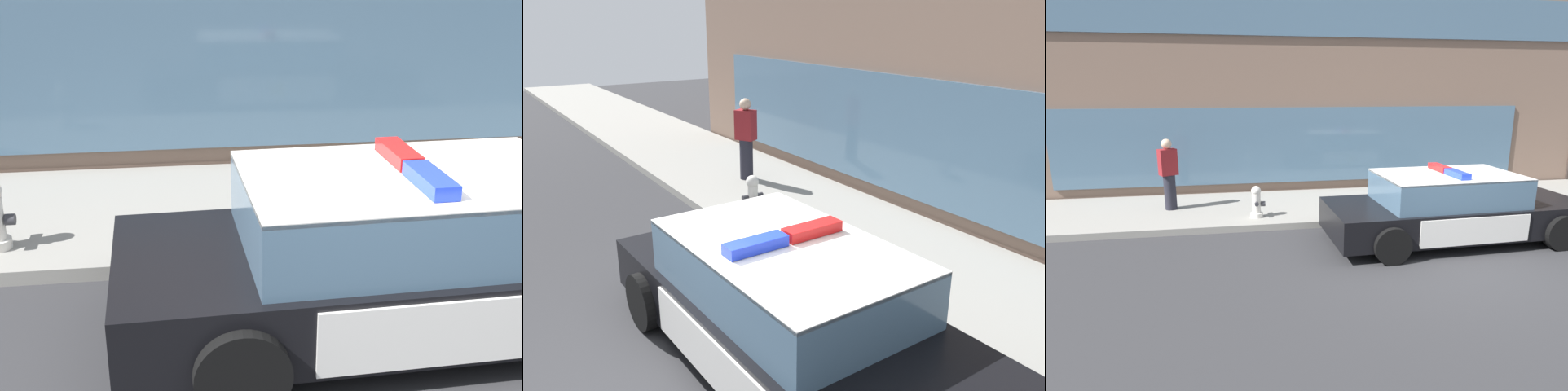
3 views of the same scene
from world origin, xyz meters
The scene contains 6 objects.
ground centered at (0.00, 0.00, 0.00)m, with size 48.00×48.00×0.00m, color #303033.
sidewalk centered at (0.00, 3.39, 0.07)m, with size 48.00×3.05×0.15m, color gray.
storefront_building centered at (0.89, 10.20, 3.40)m, with size 21.91×10.56×6.81m.
police_cruiser centered at (0.73, 0.72, 0.68)m, with size 5.24×2.22×1.49m.
fire_hydrant centered at (-3.10, 2.45, 0.50)m, with size 0.34×0.39×0.73m.
pedestrian_on_sidewalk centered at (-5.13, 3.45, 1.01)m, with size 0.48×0.42×1.71m.
Camera 3 is at (-3.50, -6.85, 3.02)m, focal length 29.05 mm.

